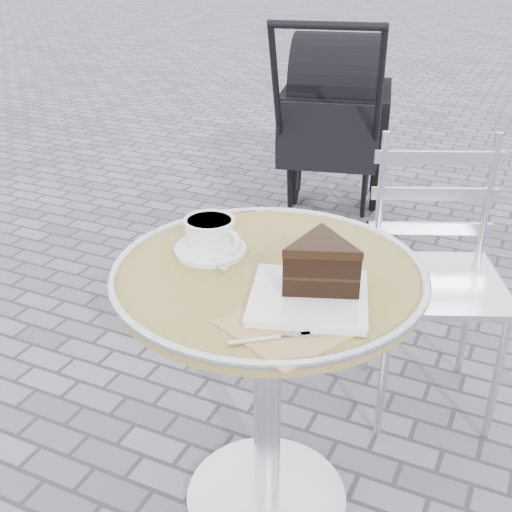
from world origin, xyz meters
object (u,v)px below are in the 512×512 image
at_px(cappuccino_set, 211,238).
at_px(cake_plate_set, 318,273).
at_px(cafe_table, 268,331).
at_px(baby_stroller, 333,133).
at_px(bistro_chair, 434,244).

height_order(cappuccino_set, cake_plate_set, cake_plate_set).
bearing_deg(cafe_table, baby_stroller, 104.29).
height_order(cafe_table, bistro_chair, bistro_chair).
bearing_deg(cafe_table, cappuccino_set, 171.67).
distance_m(cake_plate_set, bistro_chair, 0.81).
relative_size(cappuccino_set, cake_plate_set, 0.45).
height_order(cafe_table, cappuccino_set, cappuccino_set).
bearing_deg(baby_stroller, cafe_table, -89.72).
bearing_deg(cappuccino_set, cake_plate_set, -4.94).
relative_size(cafe_table, bistro_chair, 0.84).
xyz_separation_m(cappuccino_set, baby_stroller, (-0.31, 1.84, -0.27)).
relative_size(bistro_chair, baby_stroller, 0.76).
bearing_deg(cake_plate_set, baby_stroller, 90.60).
bearing_deg(cafe_table, bistro_chair, 69.70).
height_order(cake_plate_set, bistro_chair, bistro_chair).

